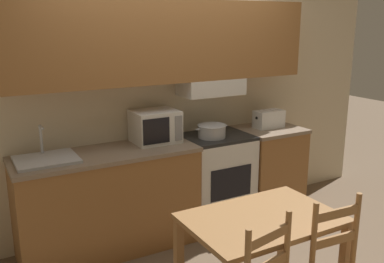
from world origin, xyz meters
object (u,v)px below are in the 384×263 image
object	(u,v)px
toaster	(269,119)
sink_basin	(46,159)
dining_table	(262,232)
stove_range	(216,179)
microwave	(155,126)
cooking_pot	(212,131)

from	to	relation	value
toaster	sink_basin	xyz separation A→B (m)	(-2.29, -0.02, -0.08)
dining_table	sink_basin	bearing A→B (deg)	129.29
stove_range	microwave	xyz separation A→B (m)	(-0.62, 0.08, 0.61)
stove_range	cooking_pot	size ratio (longest dim) A/B	2.56
sink_basin	microwave	bearing A→B (deg)	5.21
sink_basin	dining_table	bearing A→B (deg)	-50.71
microwave	dining_table	bearing A→B (deg)	-85.53
cooking_pot	toaster	size ratio (longest dim) A/B	1.10
cooking_pot	toaster	bearing A→B (deg)	3.70
dining_table	microwave	bearing A→B (deg)	94.47
sink_basin	dining_table	xyz separation A→B (m)	(1.12, -1.37, -0.31)
stove_range	cooking_pot	bearing A→B (deg)	-153.05
sink_basin	dining_table	world-z (taller)	sink_basin
dining_table	stove_range	bearing A→B (deg)	69.80
stove_range	sink_basin	size ratio (longest dim) A/B	1.89
cooking_pot	dining_table	size ratio (longest dim) A/B	0.35
cooking_pot	dining_table	distance (m)	1.45
microwave	dining_table	world-z (taller)	microwave
stove_range	dining_table	distance (m)	1.48
cooking_pot	dining_table	xyz separation A→B (m)	(-0.43, -1.34, -0.36)
stove_range	microwave	bearing A→B (deg)	172.45
sink_basin	dining_table	distance (m)	1.80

